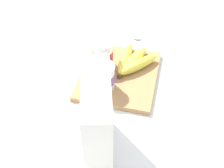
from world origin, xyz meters
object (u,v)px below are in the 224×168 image
object	(u,v)px
yogurt_cup_back	(103,54)
cereal_box	(98,122)
yogurt_cup_front	(104,77)
spoon	(143,40)
banana_bunch	(132,61)
cutting_board	(119,75)

from	to	relation	value
yogurt_cup_back	cereal_box	bearing A→B (deg)	-167.64
cereal_box	yogurt_cup_front	xyz separation A→B (m)	(0.22, 0.04, -0.07)
yogurt_cup_front	spoon	size ratio (longest dim) A/B	0.68
cereal_box	yogurt_cup_front	bearing A→B (deg)	175.29
banana_bunch	spoon	xyz separation A→B (m)	(0.17, -0.01, -0.03)
yogurt_cup_front	yogurt_cup_back	bearing A→B (deg)	14.79
spoon	cutting_board	bearing A→B (deg)	167.92
yogurt_cup_front	cereal_box	bearing A→B (deg)	-168.80
yogurt_cup_back	banana_bunch	size ratio (longest dim) A/B	0.53
cutting_board	spoon	bearing A→B (deg)	-12.08
yogurt_cup_back	spoon	xyz separation A→B (m)	(0.19, -0.11, -0.06)
cereal_box	spoon	size ratio (longest dim) A/B	1.94
spoon	banana_bunch	bearing A→B (deg)	175.47
cutting_board	banana_bunch	bearing A→B (deg)	-33.30
cutting_board	banana_bunch	distance (m)	0.07
cereal_box	banana_bunch	bearing A→B (deg)	160.07
yogurt_cup_front	spoon	bearing A→B (deg)	-15.46
yogurt_cup_front	spoon	distance (m)	0.31
cutting_board	yogurt_cup_front	bearing A→B (deg)	154.97
banana_bunch	yogurt_cup_front	bearing A→B (deg)	151.37
yogurt_cup_front	banana_bunch	distance (m)	0.15
yogurt_cup_back	banana_bunch	xyz separation A→B (m)	(0.02, -0.10, -0.03)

